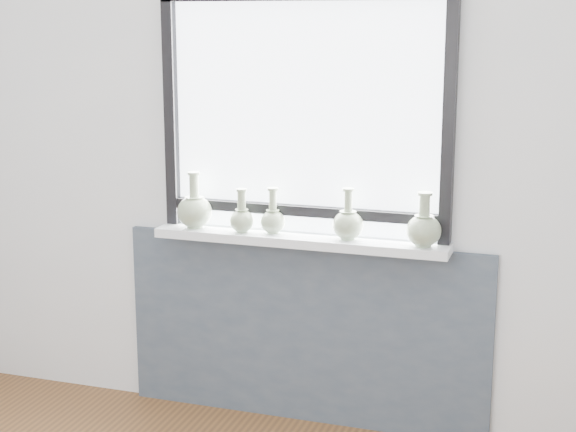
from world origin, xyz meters
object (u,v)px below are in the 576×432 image
(vase_a, at_px, (195,210))
(vase_d, at_px, (348,223))
(vase_b, at_px, (242,218))
(vase_c, at_px, (273,219))
(windowsill, at_px, (299,240))
(vase_e, at_px, (424,228))

(vase_a, xyz_separation_m, vase_d, (0.71, 0.01, -0.01))
(vase_b, bearing_deg, vase_d, 2.33)
(vase_b, relative_size, vase_c, 0.96)
(windowsill, height_order, vase_c, vase_c)
(windowsill, bearing_deg, vase_c, -179.90)
(windowsill, bearing_deg, vase_b, -174.90)
(vase_a, distance_m, vase_b, 0.24)
(windowsill, distance_m, vase_b, 0.28)
(windowsill, relative_size, vase_e, 5.74)
(windowsill, relative_size, vase_b, 6.73)
(windowsill, bearing_deg, vase_a, -178.84)
(vase_b, bearing_deg, vase_a, 176.76)
(vase_a, height_order, vase_b, vase_a)
(vase_a, xyz_separation_m, vase_b, (0.23, -0.01, -0.02))
(windowsill, bearing_deg, vase_e, -2.70)
(vase_a, bearing_deg, vase_c, 1.52)
(vase_d, bearing_deg, vase_b, -177.67)
(vase_d, bearing_deg, vase_a, -179.50)
(vase_a, bearing_deg, windowsill, 1.16)
(windowsill, bearing_deg, vase_d, -0.99)
(vase_c, distance_m, vase_d, 0.34)
(vase_d, bearing_deg, windowsill, 179.01)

